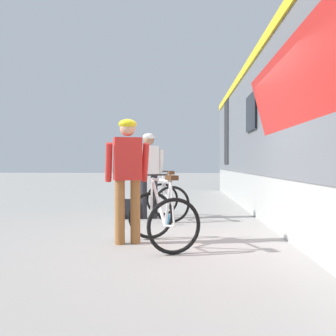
# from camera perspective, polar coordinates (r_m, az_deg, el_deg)

# --- Properties ---
(ground_plane) EXTENTS (80.00, 80.00, 0.00)m
(ground_plane) POSITION_cam_1_polar(r_m,az_deg,el_deg) (5.62, 3.76, -10.97)
(ground_plane) COLOR #A09E99
(cyclist_near_in_red) EXTENTS (0.66, 0.42, 1.76)m
(cyclist_near_in_red) POSITION_cam_1_polar(r_m,az_deg,el_deg) (5.33, -6.16, -0.18)
(cyclist_near_in_red) COLOR #935B2D
(cyclist_near_in_red) RESTS_ON ground
(cyclist_far_in_white) EXTENTS (0.65, 0.40, 1.76)m
(cyclist_far_in_white) POSITION_cam_1_polar(r_m,az_deg,el_deg) (7.76, -2.92, 0.09)
(cyclist_far_in_white) COLOR #232328
(cyclist_far_in_white) RESTS_ON ground
(bicycle_near_white) EXTENTS (1.05, 1.25, 0.99)m
(bicycle_near_white) POSITION_cam_1_polar(r_m,az_deg,el_deg) (5.19, -0.96, -7.43)
(bicycle_near_white) COLOR black
(bicycle_near_white) RESTS_ON ground
(bicycle_far_silver) EXTENTS (0.94, 1.21, 0.99)m
(bicycle_far_silver) POSITION_cam_1_polar(r_m,az_deg,el_deg) (7.69, -0.19, -4.78)
(bicycle_far_silver) COLOR black
(bicycle_far_silver) RESTS_ON ground
(backpack_on_platform) EXTENTS (0.31, 0.23, 0.40)m
(backpack_on_platform) POSITION_cam_1_polar(r_m,az_deg,el_deg) (7.81, -5.91, -6.19)
(backpack_on_platform) COLOR black
(backpack_on_platform) RESTS_ON ground
(water_bottle_near_the_bikes) EXTENTS (0.07, 0.07, 0.20)m
(water_bottle_near_the_bikes) POSITION_cam_1_polar(r_m,az_deg,el_deg) (6.98, -0.04, -7.84)
(water_bottle_near_the_bikes) COLOR #338CCC
(water_bottle_near_the_bikes) RESTS_ON ground
(water_bottle_by_the_backpack) EXTENTS (0.08, 0.08, 0.21)m
(water_bottle_by_the_backpack) POSITION_cam_1_polar(r_m,az_deg,el_deg) (7.73, -7.76, -6.98)
(water_bottle_by_the_backpack) COLOR silver
(water_bottle_by_the_backpack) RESTS_ON ground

